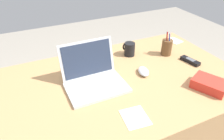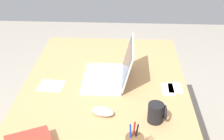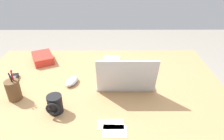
% 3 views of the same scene
% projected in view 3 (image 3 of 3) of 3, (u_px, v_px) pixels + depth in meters
% --- Properties ---
extents(desk, '(1.54, 0.95, 0.71)m').
position_uv_depth(desk, '(100.00, 123.00, 1.48)').
color(desk, tan).
rests_on(desk, ground).
extents(laptop, '(0.34, 0.29, 0.24)m').
position_uv_depth(laptop, '(125.00, 79.00, 1.25)').
color(laptop, silver).
rests_on(laptop, desk).
extents(computer_mouse, '(0.10, 0.13, 0.03)m').
position_uv_depth(computer_mouse, '(72.00, 81.00, 1.28)').
color(computer_mouse, silver).
rests_on(computer_mouse, desk).
extents(coffee_mug_white, '(0.08, 0.09, 0.10)m').
position_uv_depth(coffee_mug_white, '(55.00, 104.00, 1.04)').
color(coffee_mug_white, black).
rests_on(coffee_mug_white, desk).
extents(cordless_phone, '(0.07, 0.15, 0.03)m').
position_uv_depth(cordless_phone, '(13.00, 80.00, 1.30)').
color(cordless_phone, black).
rests_on(cordless_phone, desk).
extents(pen_holder, '(0.08, 0.08, 0.18)m').
position_uv_depth(pen_holder, '(13.00, 90.00, 1.13)').
color(pen_holder, brown).
rests_on(pen_holder, desk).
extents(snack_bag, '(0.20, 0.23, 0.06)m').
position_uv_depth(snack_bag, '(43.00, 58.00, 1.53)').
color(snack_bag, red).
rests_on(snack_bag, desk).
extents(paper_note_near_laptop, '(0.14, 0.15, 0.00)m').
position_uv_depth(paper_note_near_laptop, '(111.00, 60.00, 1.56)').
color(paper_note_near_laptop, white).
rests_on(paper_note_near_laptop, desk).
extents(paper_note_left, '(0.13, 0.07, 0.00)m').
position_uv_depth(paper_note_left, '(111.00, 124.00, 0.99)').
color(paper_note_left, white).
rests_on(paper_note_left, desk).
extents(paper_note_right, '(0.11, 0.08, 0.00)m').
position_uv_depth(paper_note_right, '(115.00, 131.00, 0.95)').
color(paper_note_right, white).
rests_on(paper_note_right, desk).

